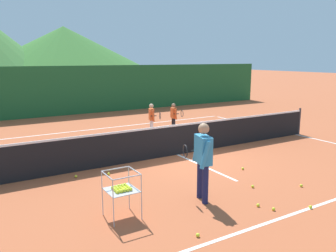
# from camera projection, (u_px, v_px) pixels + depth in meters

# --- Properties ---
(ground_plane) EXTENTS (120.00, 120.00, 0.00)m
(ground_plane) POSITION_uv_depth(u_px,v_px,m) (177.00, 155.00, 10.73)
(ground_plane) COLOR #B25633
(line_baseline_near) EXTENTS (11.19, 0.08, 0.01)m
(line_baseline_near) POSITION_uv_depth(u_px,v_px,m) (303.00, 210.00, 6.79)
(line_baseline_near) COLOR white
(line_baseline_near) RESTS_ON ground
(line_baseline_far) EXTENTS (11.19, 0.08, 0.01)m
(line_baseline_far) POSITION_uv_depth(u_px,v_px,m) (115.00, 127.00, 15.03)
(line_baseline_far) COLOR white
(line_baseline_far) RESTS_ON ground
(line_sideline_east) EXTENTS (0.08, 9.80, 0.01)m
(line_sideline_east) POSITION_uv_depth(u_px,v_px,m) (296.00, 134.00, 13.55)
(line_sideline_east) COLOR white
(line_sideline_east) RESTS_ON ground
(line_service_center) EXTENTS (0.08, 5.53, 0.01)m
(line_service_center) POSITION_uv_depth(u_px,v_px,m) (177.00, 155.00, 10.73)
(line_service_center) COLOR white
(line_service_center) RESTS_ON ground
(tennis_net) EXTENTS (11.59, 0.08, 1.05)m
(tennis_net) POSITION_uv_depth(u_px,v_px,m) (177.00, 139.00, 10.63)
(tennis_net) COLOR #333338
(tennis_net) RESTS_ON ground
(instructor) EXTENTS (0.44, 0.83, 1.68)m
(instructor) POSITION_uv_depth(u_px,v_px,m) (203.00, 155.00, 7.09)
(instructor) COLOR #191E4C
(instructor) RESTS_ON ground
(student_0) EXTENTS (0.41, 0.69, 1.26)m
(student_0) POSITION_uv_depth(u_px,v_px,m) (152.00, 117.00, 13.20)
(student_0) COLOR silver
(student_0) RESTS_ON ground
(student_1) EXTENTS (0.41, 0.65, 1.19)m
(student_1) POSITION_uv_depth(u_px,v_px,m) (174.00, 115.00, 13.89)
(student_1) COLOR black
(student_1) RESTS_ON ground
(ball_cart) EXTENTS (0.58, 0.58, 0.90)m
(ball_cart) POSITION_uv_depth(u_px,v_px,m) (121.00, 189.00, 6.40)
(ball_cart) COLOR #B7B7BC
(ball_cart) RESTS_ON ground
(tennis_ball_1) EXTENTS (0.07, 0.07, 0.07)m
(tennis_ball_1) POSITION_uv_depth(u_px,v_px,m) (243.00, 169.00, 9.27)
(tennis_ball_1) COLOR yellow
(tennis_ball_1) RESTS_ON ground
(tennis_ball_2) EXTENTS (0.07, 0.07, 0.07)m
(tennis_ball_2) POSITION_uv_depth(u_px,v_px,m) (258.00, 205.00, 6.96)
(tennis_ball_2) COLOR yellow
(tennis_ball_2) RESTS_ON ground
(tennis_ball_3) EXTENTS (0.07, 0.07, 0.07)m
(tennis_ball_3) POSITION_uv_depth(u_px,v_px,m) (253.00, 186.00, 7.98)
(tennis_ball_3) COLOR yellow
(tennis_ball_3) RESTS_ON ground
(tennis_ball_4) EXTENTS (0.07, 0.07, 0.07)m
(tennis_ball_4) POSITION_uv_depth(u_px,v_px,m) (311.00, 207.00, 6.88)
(tennis_ball_4) COLOR yellow
(tennis_ball_4) RESTS_ON ground
(tennis_ball_5) EXTENTS (0.07, 0.07, 0.07)m
(tennis_ball_5) POSITION_uv_depth(u_px,v_px,m) (274.00, 209.00, 6.78)
(tennis_ball_5) COLOR yellow
(tennis_ball_5) RESTS_ON ground
(tennis_ball_6) EXTENTS (0.07, 0.07, 0.07)m
(tennis_ball_6) POSITION_uv_depth(u_px,v_px,m) (198.00, 235.00, 5.79)
(tennis_ball_6) COLOR yellow
(tennis_ball_6) RESTS_ON ground
(tennis_ball_7) EXTENTS (0.07, 0.07, 0.07)m
(tennis_ball_7) POSITION_uv_depth(u_px,v_px,m) (109.00, 174.00, 8.86)
(tennis_ball_7) COLOR yellow
(tennis_ball_7) RESTS_ON ground
(tennis_ball_9) EXTENTS (0.07, 0.07, 0.07)m
(tennis_ball_9) POSITION_uv_depth(u_px,v_px,m) (301.00, 186.00, 8.04)
(tennis_ball_9) COLOR yellow
(tennis_ball_9) RESTS_ON ground
(tennis_ball_10) EXTENTS (0.07, 0.07, 0.07)m
(tennis_ball_10) POSITION_uv_depth(u_px,v_px,m) (76.00, 176.00, 8.67)
(tennis_ball_10) COLOR yellow
(tennis_ball_10) RESTS_ON ground
(windscreen_fence) EXTENTS (24.62, 0.08, 2.60)m
(windscreen_fence) POSITION_uv_depth(u_px,v_px,m) (84.00, 90.00, 18.41)
(windscreen_fence) COLOR #1E5B2D
(windscreen_fence) RESTS_ON ground
(hill_0) EXTENTS (43.46, 43.46, 10.94)m
(hill_0) POSITION_uv_depth(u_px,v_px,m) (64.00, 48.00, 87.15)
(hill_0) COLOR #38702D
(hill_0) RESTS_ON ground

